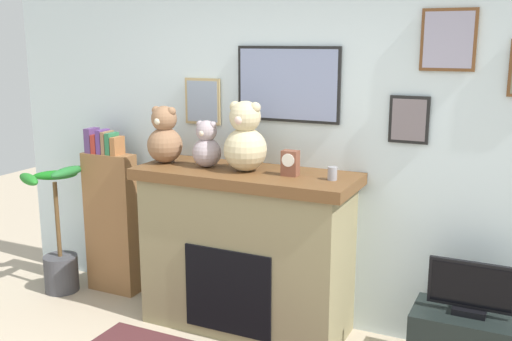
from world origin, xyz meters
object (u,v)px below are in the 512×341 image
teddy_bear_cream (207,146)px  teddy_bear_grey (245,140)px  potted_plant (59,248)px  teddy_bear_brown (165,137)px  bookshelf (111,218)px  fireplace (246,249)px  candle_jar (332,173)px  mantel_clock (290,163)px  television (471,290)px

teddy_bear_cream → teddy_bear_grey: bearing=-0.0°
potted_plant → teddy_bear_brown: bearing=5.2°
bookshelf → fireplace: bearing=-4.1°
fireplace → teddy_bear_cream: teddy_bear_cream is taller
fireplace → bookshelf: bearing=175.9°
candle_jar → mantel_clock: 0.30m
bookshelf → teddy_bear_grey: size_ratio=2.81×
mantel_clock → teddy_bear_cream: bearing=179.9°
potted_plant → fireplace: bearing=3.8°
bookshelf → teddy_bear_brown: 0.98m
potted_plant → teddy_bear_brown: teddy_bear_brown is taller
bookshelf → teddy_bear_grey: (1.31, -0.11, 0.77)m
teddy_bear_brown → teddy_bear_grey: bearing=-0.0°
bookshelf → candle_jar: (1.94, -0.11, 0.59)m
teddy_bear_brown → teddy_bear_grey: 0.67m
bookshelf → candle_jar: bookshelf is taller
television → teddy_bear_cream: bearing=-179.7°
teddy_bear_cream → candle_jar: bearing=0.0°
television → candle_jar: (-0.91, -0.01, 0.65)m
potted_plant → television: size_ratio=2.10×
television → potted_plant: bearing=-178.2°
potted_plant → mantel_clock: 2.23m
potted_plant → teddy_bear_brown: size_ratio=2.55×
teddy_bear_brown → candle_jar: bearing=0.0°
television → teddy_bear_brown: (-2.22, -0.01, 0.80)m
television → teddy_bear_grey: teddy_bear_grey is taller
fireplace → potted_plant: size_ratio=1.46×
mantel_clock → teddy_bear_grey: (-0.34, 0.00, 0.13)m
teddy_bear_cream → teddy_bear_grey: (0.31, -0.00, 0.07)m
potted_plant → television: potted_plant is taller
fireplace → bookshelf: size_ratio=1.15×
teddy_bear_cream → mantel_clock: bearing=-0.1°
teddy_bear_brown → teddy_bear_cream: 0.36m
television → teddy_bear_brown: size_ratio=1.21×
mantel_clock → teddy_bear_brown: size_ratio=0.41×
potted_plant → mantel_clock: (2.05, 0.09, 0.89)m
fireplace → teddy_bear_cream: (-0.31, -0.02, 0.74)m
fireplace → teddy_bear_grey: size_ratio=3.23×
television → teddy_bear_cream: size_ratio=1.52×
mantel_clock → teddy_bear_brown: 1.02m
candle_jar → fireplace: bearing=178.4°
bookshelf → teddy_bear_grey: teddy_bear_grey is taller
television → teddy_bear_grey: 1.75m
potted_plant → teddy_bear_cream: 1.69m
potted_plant → candle_jar: candle_jar is taller
potted_plant → candle_jar: bearing=2.3°
television → teddy_bear_cream: 2.01m
potted_plant → television: bearing=1.8°
teddy_bear_grey → teddy_bear_brown: bearing=180.0°
fireplace → mantel_clock: 0.76m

